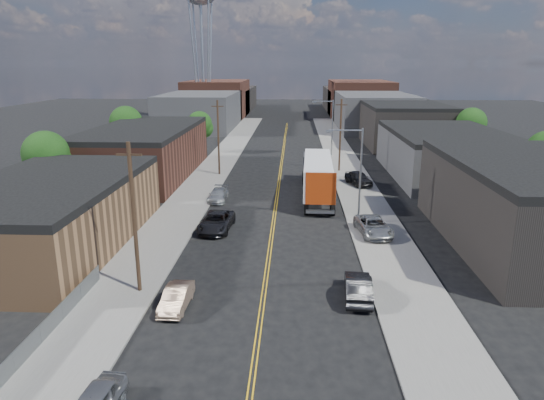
# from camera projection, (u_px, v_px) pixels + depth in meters

# --- Properties ---
(ground) EXTENTS (260.00, 260.00, 0.00)m
(ground) POSITION_uv_depth(u_px,v_px,m) (283.00, 155.00, 79.75)
(ground) COLOR black
(ground) RESTS_ON ground
(centerline) EXTENTS (0.32, 120.00, 0.01)m
(centerline) POSITION_uv_depth(u_px,v_px,m) (280.00, 176.00, 65.33)
(centerline) COLOR gold
(centerline) RESTS_ON ground
(sidewalk_left) EXTENTS (5.00, 140.00, 0.15)m
(sidewalk_left) POSITION_uv_depth(u_px,v_px,m) (210.00, 174.00, 65.73)
(sidewalk_left) COLOR slate
(sidewalk_left) RESTS_ON ground
(sidewalk_right) EXTENTS (5.00, 140.00, 0.15)m
(sidewalk_right) POSITION_uv_depth(u_px,v_px,m) (351.00, 176.00, 64.89)
(sidewalk_right) COLOR slate
(sidewalk_right) RESTS_ON ground
(warehouse_tan) EXTENTS (12.00, 22.00, 5.60)m
(warehouse_tan) POSITION_uv_depth(u_px,v_px,m) (49.00, 214.00, 39.41)
(warehouse_tan) COLOR brown
(warehouse_tan) RESTS_ON ground
(warehouse_brown) EXTENTS (12.00, 26.00, 6.60)m
(warehouse_brown) POSITION_uv_depth(u_px,v_px,m) (144.00, 152.00, 64.27)
(warehouse_brown) COLOR #4F2A1F
(warehouse_brown) RESTS_ON ground
(industrial_right_a) EXTENTS (14.00, 22.00, 7.10)m
(industrial_right_a) POSITION_uv_depth(u_px,v_px,m) (541.00, 204.00, 39.36)
(industrial_right_a) COLOR black
(industrial_right_a) RESTS_ON ground
(industrial_right_b) EXTENTS (14.00, 24.00, 6.10)m
(industrial_right_b) POSITION_uv_depth(u_px,v_px,m) (445.00, 153.00, 64.49)
(industrial_right_b) COLOR #353538
(industrial_right_b) RESTS_ON ground
(industrial_right_c) EXTENTS (14.00, 22.00, 7.60)m
(industrial_right_c) POSITION_uv_depth(u_px,v_px,m) (403.00, 124.00, 89.29)
(industrial_right_c) COLOR black
(industrial_right_c) RESTS_ON ground
(skyline_left_a) EXTENTS (16.00, 30.00, 8.00)m
(skyline_left_a) POSITION_uv_depth(u_px,v_px,m) (201.00, 111.00, 113.21)
(skyline_left_a) COLOR #353538
(skyline_left_a) RESTS_ON ground
(skyline_right_a) EXTENTS (16.00, 30.00, 8.00)m
(skyline_right_a) POSITION_uv_depth(u_px,v_px,m) (373.00, 111.00, 111.44)
(skyline_right_a) COLOR #353538
(skyline_right_a) RESTS_ON ground
(skyline_left_b) EXTENTS (16.00, 26.00, 10.00)m
(skyline_left_b) POSITION_uv_depth(u_px,v_px,m) (217.00, 99.00, 136.97)
(skyline_left_b) COLOR #4F2A1F
(skyline_left_b) RESTS_ON ground
(skyline_right_b) EXTENTS (16.00, 26.00, 10.00)m
(skyline_right_b) POSITION_uv_depth(u_px,v_px,m) (360.00, 99.00, 135.21)
(skyline_right_b) COLOR #4F2A1F
(skyline_right_b) RESTS_ON ground
(skyline_left_c) EXTENTS (16.00, 40.00, 7.00)m
(skyline_left_c) POSITION_uv_depth(u_px,v_px,m) (227.00, 99.00, 156.61)
(skyline_left_c) COLOR black
(skyline_left_c) RESTS_ON ground
(skyline_right_c) EXTENTS (16.00, 40.00, 7.00)m
(skyline_right_c) POSITION_uv_depth(u_px,v_px,m) (351.00, 100.00, 154.84)
(skyline_right_c) COLOR black
(skyline_right_c) RESTS_ON ground
(streetlight_near) EXTENTS (3.39, 0.25, 9.00)m
(streetlight_near) POSITION_uv_depth(u_px,v_px,m) (356.00, 168.00, 44.32)
(streetlight_near) COLOR gray
(streetlight_near) RESTS_ON ground
(streetlight_far) EXTENTS (3.39, 0.25, 9.00)m
(streetlight_far) POSITION_uv_depth(u_px,v_px,m) (330.00, 123.00, 77.97)
(streetlight_far) COLOR gray
(streetlight_far) RESTS_ON ground
(utility_pole_left_near) EXTENTS (1.60, 0.26, 10.00)m
(utility_pole_left_near) POSITION_uv_depth(u_px,v_px,m) (134.00, 218.00, 30.65)
(utility_pole_left_near) COLOR black
(utility_pole_left_near) RESTS_ON ground
(utility_pole_left_far) EXTENTS (1.60, 0.26, 10.00)m
(utility_pole_left_far) POSITION_uv_depth(u_px,v_px,m) (218.00, 137.00, 64.30)
(utility_pole_left_far) COLOR black
(utility_pole_left_far) RESTS_ON ground
(utility_pole_right) EXTENTS (1.60, 0.26, 10.00)m
(utility_pole_right) POSITION_uv_depth(u_px,v_px,m) (340.00, 135.00, 66.46)
(utility_pole_right) COLOR black
(utility_pole_right) RESTS_ON ground
(chainlink_fence) EXTENTS (0.05, 16.00, 1.22)m
(chainlink_fence) POSITION_uv_depth(u_px,v_px,m) (40.00, 335.00, 25.76)
(chainlink_fence) COLOR slate
(chainlink_fence) RESTS_ON ground
(tree_left_near) EXTENTS (4.85, 4.76, 7.91)m
(tree_left_near) POSITION_uv_depth(u_px,v_px,m) (47.00, 157.00, 50.56)
(tree_left_near) COLOR black
(tree_left_near) RESTS_ON ground
(tree_left_mid) EXTENTS (5.10, 5.04, 8.37)m
(tree_left_mid) POSITION_uv_depth(u_px,v_px,m) (127.00, 125.00, 74.52)
(tree_left_mid) COLOR black
(tree_left_mid) RESTS_ON ground
(tree_left_far) EXTENTS (4.35, 4.20, 6.97)m
(tree_left_far) POSITION_uv_depth(u_px,v_px,m) (200.00, 126.00, 81.06)
(tree_left_far) COLOR black
(tree_left_far) RESTS_ON ground
(tree_right_far) EXTENTS (4.85, 4.76, 7.91)m
(tree_right_far) POSITION_uv_depth(u_px,v_px,m) (471.00, 125.00, 77.02)
(tree_right_far) COLOR black
(tree_right_far) RESTS_ON ground
(semi_truck) EXTENTS (3.38, 17.32, 4.52)m
(semi_truck) POSITION_uv_depth(u_px,v_px,m) (317.00, 173.00, 54.97)
(semi_truck) COLOR silver
(semi_truck) RESTS_ON ground
(car_left_b) EXTENTS (1.53, 4.09, 1.33)m
(car_left_b) POSITION_uv_depth(u_px,v_px,m) (176.00, 298.00, 29.81)
(car_left_b) COLOR #92765F
(car_left_b) RESTS_ON ground
(car_left_c) EXTENTS (2.97, 5.89, 1.60)m
(car_left_c) POSITION_uv_depth(u_px,v_px,m) (216.00, 222.00, 43.75)
(car_left_c) COLOR black
(car_left_c) RESTS_ON ground
(car_left_d) EXTENTS (1.98, 4.62, 1.33)m
(car_left_d) POSITION_uv_depth(u_px,v_px,m) (218.00, 195.00, 53.20)
(car_left_d) COLOR #9B9E9F
(car_left_d) RESTS_ON ground
(car_right_oncoming) EXTENTS (1.98, 4.83, 1.56)m
(car_right_oncoming) POSITION_uv_depth(u_px,v_px,m) (358.00, 287.00, 30.96)
(car_right_oncoming) COLOR black
(car_right_oncoming) RESTS_ON ground
(car_right_lot_a) EXTENTS (3.15, 5.65, 1.50)m
(car_right_lot_a) POSITION_uv_depth(u_px,v_px,m) (373.00, 226.00, 42.25)
(car_right_lot_a) COLOR #939697
(car_right_lot_a) RESTS_ON sidewalk_right
(car_right_lot_c) EXTENTS (3.42, 5.23, 1.66)m
(car_right_lot_c) POSITION_uv_depth(u_px,v_px,m) (358.00, 178.00, 59.63)
(car_right_lot_c) COLOR black
(car_right_lot_c) RESTS_ON sidewalk_right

